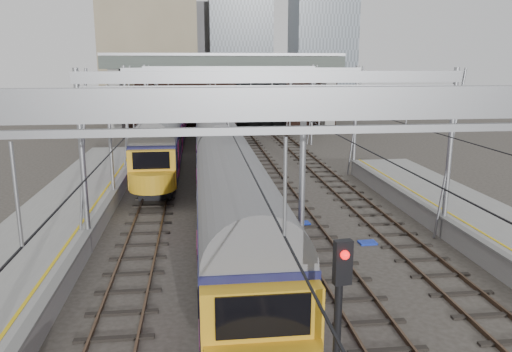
{
  "coord_description": "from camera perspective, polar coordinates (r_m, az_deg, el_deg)",
  "views": [
    {
      "loc": [
        -3.34,
        -13.43,
        8.21
      ],
      "look_at": [
        -0.34,
        11.84,
        2.4
      ],
      "focal_mm": 35.0,
      "sensor_mm": 36.0,
      "label": 1
    }
  ],
  "objects": [
    {
      "name": "equip_cover_c",
      "position": [
        23.9,
        12.63,
        -7.44
      ],
      "size": [
        0.82,
        0.59,
        0.09
      ],
      "primitive_type": "cube",
      "rotation": [
        0.0,
        0.0,
        0.04
      ],
      "color": "#1831B4",
      "rests_on": "ground"
    },
    {
      "name": "train_second",
      "position": [
        61.57,
        -9.28,
        7.38
      ],
      "size": [
        2.84,
        65.6,
        4.87
      ],
      "color": "black",
      "rests_on": "ground"
    },
    {
      "name": "ground",
      "position": [
        16.09,
        6.5,
        -17.91
      ],
      "size": [
        160.0,
        160.0,
        0.0
      ],
      "primitive_type": "plane",
      "color": "#38332D",
      "rests_on": "ground"
    },
    {
      "name": "overhead_line",
      "position": [
        35.11,
        -1.32,
        10.17
      ],
      "size": [
        16.8,
        80.0,
        8.0
      ],
      "color": "gray",
      "rests_on": "ground"
    },
    {
      "name": "overbridge",
      "position": [
        59.53,
        -3.62,
        11.92
      ],
      "size": [
        28.0,
        3.0,
        9.25
      ],
      "color": "gray",
      "rests_on": "ground"
    },
    {
      "name": "signal_near_left",
      "position": [
        16.48,
        -3.21,
        -5.63
      ],
      "size": [
        0.38,
        0.46,
        4.72
      ],
      "rotation": [
        0.0,
        0.0,
        0.4
      ],
      "color": "black",
      "rests_on": "ground"
    },
    {
      "name": "equip_cover_b",
      "position": [
        26.15,
        5.28,
        -5.39
      ],
      "size": [
        0.84,
        0.64,
        0.09
      ],
      "primitive_type": "cube",
      "rotation": [
        0.0,
        0.0,
        0.12
      ],
      "color": "#1831B4",
      "rests_on": "ground"
    },
    {
      "name": "equip_cover_a",
      "position": [
        16.48,
        0.11,
        -16.81
      ],
      "size": [
        0.88,
        0.63,
        0.1
      ],
      "primitive_type": "cube",
      "rotation": [
        0.0,
        0.0,
        0.02
      ],
      "color": "#1831B4",
      "rests_on": "ground"
    },
    {
      "name": "city_skyline",
      "position": [
        84.6,
        -2.75,
        18.87
      ],
      "size": [
        37.5,
        27.5,
        60.0
      ],
      "color": "tan",
      "rests_on": "ground"
    },
    {
      "name": "tracks",
      "position": [
        29.77,
        -0.06,
        -3.11
      ],
      "size": [
        14.4,
        80.0,
        0.22
      ],
      "color": "#4C3828",
      "rests_on": "ground"
    },
    {
      "name": "retaining_wall",
      "position": [
        65.65,
        -2.64,
        9.45
      ],
      "size": [
        28.0,
        2.75,
        9.0
      ],
      "color": "#311C15",
      "rests_on": "ground"
    },
    {
      "name": "train_main",
      "position": [
        43.42,
        -4.95,
        5.29
      ],
      "size": [
        2.87,
        66.23,
        4.91
      ],
      "color": "black",
      "rests_on": "ground"
    },
    {
      "name": "signal_near_centre",
      "position": [
        10.53,
        9.4,
        -16.37
      ],
      "size": [
        0.37,
        0.47,
        4.91
      ],
      "rotation": [
        0.0,
        0.0,
        0.13
      ],
      "color": "black",
      "rests_on": "ground"
    }
  ]
}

